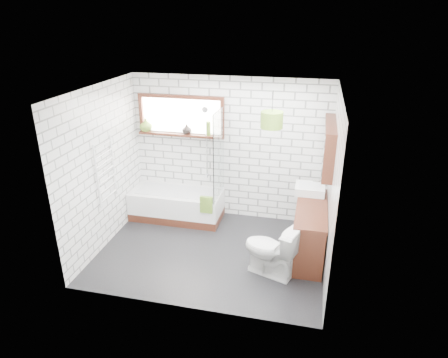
% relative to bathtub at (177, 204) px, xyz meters
% --- Properties ---
extents(floor, '(3.40, 2.60, 0.01)m').
position_rel_bathtub_xyz_m(floor, '(0.89, -0.95, -0.26)').
color(floor, black).
rests_on(floor, ground).
extents(ceiling, '(3.40, 2.60, 0.01)m').
position_rel_bathtub_xyz_m(ceiling, '(0.89, -0.95, 2.25)').
color(ceiling, white).
rests_on(ceiling, ground).
extents(wall_back, '(3.40, 0.01, 2.50)m').
position_rel_bathtub_xyz_m(wall_back, '(0.89, 0.36, 0.99)').
color(wall_back, white).
rests_on(wall_back, ground).
extents(wall_front, '(3.40, 0.01, 2.50)m').
position_rel_bathtub_xyz_m(wall_front, '(0.89, -2.25, 0.99)').
color(wall_front, white).
rests_on(wall_front, ground).
extents(wall_left, '(0.01, 2.60, 2.50)m').
position_rel_bathtub_xyz_m(wall_left, '(-0.82, -0.95, 0.99)').
color(wall_left, white).
rests_on(wall_left, ground).
extents(wall_right, '(0.01, 2.60, 2.50)m').
position_rel_bathtub_xyz_m(wall_right, '(2.59, -0.95, 0.99)').
color(wall_right, white).
rests_on(wall_right, ground).
extents(window, '(1.52, 0.16, 0.68)m').
position_rel_bathtub_xyz_m(window, '(0.04, 0.31, 1.54)').
color(window, '#3B1910').
rests_on(window, wall_back).
extents(towel_radiator, '(0.06, 0.52, 1.00)m').
position_rel_bathtub_xyz_m(towel_radiator, '(-0.77, -0.95, 0.94)').
color(towel_radiator, white).
rests_on(towel_radiator, wall_left).
extents(mirror_cabinet, '(0.16, 1.20, 0.70)m').
position_rel_bathtub_xyz_m(mirror_cabinet, '(2.51, -0.35, 1.39)').
color(mirror_cabinet, '#3B1910').
rests_on(mirror_cabinet, wall_right).
extents(shower_riser, '(0.02, 0.02, 1.30)m').
position_rel_bathtub_xyz_m(shower_riser, '(0.49, 0.31, 1.09)').
color(shower_riser, silver).
rests_on(shower_riser, wall_back).
extents(bathtub, '(1.61, 0.71, 0.52)m').
position_rel_bathtub_xyz_m(bathtub, '(0.00, 0.00, 0.00)').
color(bathtub, white).
rests_on(bathtub, floor).
extents(shower_screen, '(0.02, 0.72, 1.50)m').
position_rel_bathtub_xyz_m(shower_screen, '(0.78, 0.00, 1.01)').
color(shower_screen, white).
rests_on(shower_screen, bathtub).
extents(towel_green, '(0.21, 0.06, 0.29)m').
position_rel_bathtub_xyz_m(towel_green, '(0.65, -0.35, 0.24)').
color(towel_green, '#5A7F26').
rests_on(towel_green, bathtub).
extents(towel_beige, '(0.19, 0.05, 0.25)m').
position_rel_bathtub_xyz_m(towel_beige, '(0.65, -0.35, 0.24)').
color(towel_beige, tan).
rests_on(towel_beige, bathtub).
extents(vanity, '(0.45, 1.39, 0.80)m').
position_rel_bathtub_xyz_m(vanity, '(2.36, -0.66, 0.14)').
color(vanity, '#3B1910').
rests_on(vanity, floor).
extents(basin, '(0.45, 0.40, 0.13)m').
position_rel_bathtub_xyz_m(basin, '(2.30, -0.16, 0.60)').
color(basin, white).
rests_on(basin, vanity).
extents(tap, '(0.03, 0.03, 0.17)m').
position_rel_bathtub_xyz_m(tap, '(2.46, -0.16, 0.67)').
color(tap, silver).
rests_on(tap, vanity).
extents(toilet, '(0.67, 0.87, 0.79)m').
position_rel_bathtub_xyz_m(toilet, '(1.84, -1.29, 0.13)').
color(toilet, white).
rests_on(toilet, floor).
extents(vase_olive, '(0.28, 0.28, 0.23)m').
position_rel_bathtub_xyz_m(vase_olive, '(-0.61, 0.28, 1.33)').
color(vase_olive, olive).
rests_on(vase_olive, window).
extents(vase_dark, '(0.17, 0.17, 0.17)m').
position_rel_bathtub_xyz_m(vase_dark, '(0.15, 0.28, 1.30)').
color(vase_dark, black).
rests_on(vase_dark, window).
extents(bottle, '(0.09, 0.09, 0.24)m').
position_rel_bathtub_xyz_m(bottle, '(0.53, 0.28, 1.34)').
color(bottle, olive).
rests_on(bottle, window).
extents(pendant, '(0.31, 0.31, 0.23)m').
position_rel_bathtub_xyz_m(pendant, '(1.71, -0.75, 1.84)').
color(pendant, '#5A7F26').
rests_on(pendant, ceiling).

